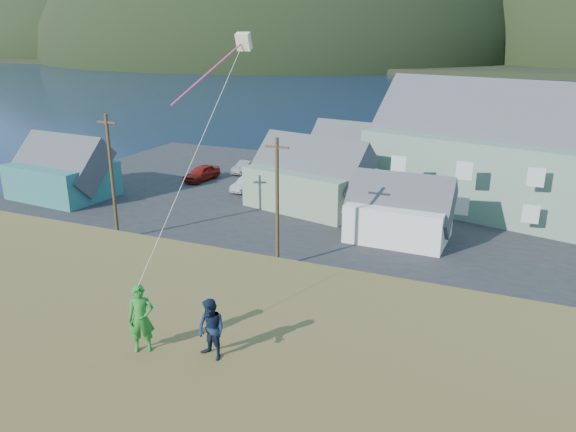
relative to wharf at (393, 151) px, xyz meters
The scene contains 14 objects.
ground 40.45m from the wharf, 81.47° to the right, with size 900.00×900.00×0.00m, color #0A1638.
grass_strip 42.43m from the wharf, 81.87° to the right, with size 110.00×8.00×0.10m, color #4C3D19.
waterfront_lot 23.77m from the wharf, 75.38° to the right, with size 72.00×36.00×0.12m, color #28282B.
wharf is the anchor object (origin of this frame).
far_shore 290.06m from the wharf, 88.81° to the left, with size 900.00×320.00×2.00m, color black.
shed_teal 39.55m from the wharf, 127.16° to the right, with size 9.56×7.10×7.19m.
shed_palegreen_near 25.36m from the wharf, 93.55° to the right, with size 11.64×8.77×7.60m.
shed_white 31.07m from the wharf, 76.11° to the right, with size 7.72×5.21×6.08m.
shed_palegreen_far 14.21m from the wharf, 91.86° to the right, with size 11.50×7.60×7.21m.
utility_poles 38.89m from the wharf, 84.76° to the right, with size 32.85×0.24×9.38m.
parked_cars 19.10m from the wharf, 97.57° to the right, with size 26.02×13.89×1.56m.
kite_flyer_green 60.43m from the wharf, 83.13° to the right, with size 0.66×0.43×1.81m, color #227E28.
kite_flyer_navy 60.27m from the wharf, 81.37° to the right, with size 0.77×0.60×1.59m, color #15213A.
kite_rig 55.36m from the wharf, 82.83° to the right, with size 0.87×3.57×8.75m.
Camera 1 is at (9.59, -29.61, 15.03)m, focal length 35.00 mm.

